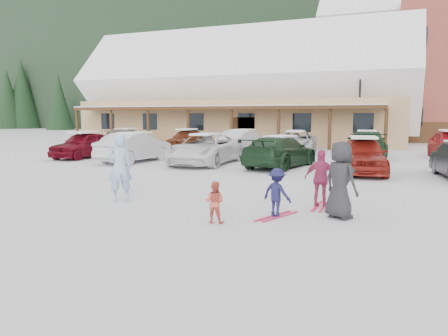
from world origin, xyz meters
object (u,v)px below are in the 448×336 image
at_px(parked_car_10, 295,142).
at_px(parked_car_4, 363,155).
at_px(day_lodge, 242,97).
at_px(parked_car_11, 366,144).
at_px(child_magenta, 321,179).
at_px(parked_car_9, 243,141).
at_px(child_navy, 277,193).
at_px(parked_car_3, 280,152).
at_px(parked_car_2, 205,149).
at_px(bystander_dark, 340,180).
at_px(parked_car_0, 84,145).
at_px(parked_car_7, 126,139).
at_px(lamp_post, 360,101).
at_px(adult_skier, 120,168).
at_px(parked_car_1, 135,147).
at_px(parked_car_8, 187,139).
at_px(toddler_red, 215,202).

bearing_deg(parked_car_10, parked_car_4, -66.39).
height_order(day_lodge, parked_car_11, day_lodge).
height_order(child_magenta, parked_car_9, child_magenta).
relative_size(child_navy, parked_car_3, 0.23).
bearing_deg(parked_car_2, bystander_dark, -52.07).
distance_m(child_navy, parked_car_11, 16.06).
relative_size(bystander_dark, parked_car_0, 0.42).
height_order(parked_car_3, parked_car_11, parked_car_11).
height_order(parked_car_7, parked_car_10, parked_car_7).
xyz_separation_m(day_lodge, parked_car_3, (8.47, -18.15, -3.23)).
bearing_deg(lamp_post, child_magenta, -87.13).
distance_m(child_navy, parked_car_0, 16.81).
distance_m(child_navy, parked_car_7, 22.43).
distance_m(adult_skier, parked_car_11, 16.72).
height_order(day_lodge, parked_car_7, day_lodge).
bearing_deg(parked_car_0, child_navy, -34.08).
height_order(parked_car_0, parked_car_11, parked_car_11).
bearing_deg(adult_skier, parked_car_2, -123.46).
bearing_deg(parked_car_0, parked_car_2, -0.89).
bearing_deg(child_magenta, bystander_dark, 119.44).
xyz_separation_m(child_navy, parked_car_2, (-6.18, 9.43, 0.16)).
bearing_deg(child_navy, parked_car_10, -58.51).
bearing_deg(parked_car_10, parked_car_1, -136.56).
distance_m(parked_car_3, parked_car_10, 7.20).
height_order(lamp_post, parked_car_10, lamp_post).
distance_m(parked_car_8, parked_car_11, 12.20).
xyz_separation_m(child_navy, parked_car_9, (-6.69, 16.26, 0.15)).
relative_size(bystander_dark, parked_car_8, 0.44).
distance_m(lamp_post, adult_skier, 23.88).
distance_m(parked_car_0, parked_car_8, 8.14).
bearing_deg(child_magenta, parked_car_2, -48.88).
bearing_deg(parked_car_2, child_magenta, -50.83).
relative_size(toddler_red, parked_car_1, 0.21).
bearing_deg(parked_car_3, parked_car_11, -107.28).
relative_size(toddler_red, parked_car_3, 0.19).
bearing_deg(parked_car_3, parked_car_4, 177.72).
bearing_deg(parked_car_11, parked_car_3, 56.91).
bearing_deg(parked_car_9, day_lodge, -61.48).
distance_m(child_magenta, parked_car_4, 7.29).
height_order(lamp_post, adult_skier, lamp_post).
height_order(parked_car_1, parked_car_4, same).
height_order(bystander_dark, parked_car_4, bystander_dark).
distance_m(lamp_post, child_navy, 23.75).
bearing_deg(parked_car_4, parked_car_0, 168.19).
distance_m(parked_car_8, parked_car_10, 7.94).
distance_m(child_magenta, parked_car_9, 16.53).
relative_size(day_lodge, parked_car_7, 5.98).
relative_size(toddler_red, parked_car_9, 0.21).
bearing_deg(parked_car_0, parked_car_3, 0.46).
bearing_deg(parked_car_11, lamp_post, -87.75).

